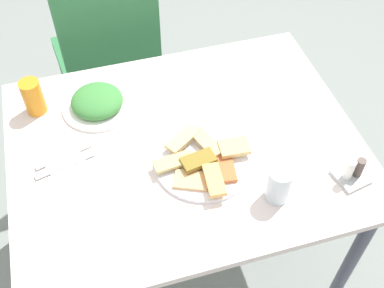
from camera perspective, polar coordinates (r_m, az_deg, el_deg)
ground_plane at (r=2.08m, az=-0.63°, el=-12.48°), size 6.00×6.00×0.00m
dining_table at (r=1.55m, az=-0.83°, el=-1.66°), size 1.08×0.86×0.70m
dining_chair at (r=2.15m, az=-9.92°, el=10.67°), size 0.46×0.47×0.91m
pide_platter at (r=1.43m, az=1.44°, el=-1.99°), size 0.30×0.30×0.04m
salad_plate_greens at (r=1.61m, az=-11.23°, el=4.94°), size 0.24×0.24×0.06m
soda_can at (r=1.63m, az=-18.41°, el=5.35°), size 0.09×0.09×0.12m
drinking_glass at (r=1.35m, az=10.31°, el=-4.77°), size 0.07×0.07×0.11m
paper_napkin at (r=1.49m, az=-14.97°, el=-2.04°), size 0.14×0.14×0.00m
fork at (r=1.48m, az=-14.92°, el=-2.47°), size 0.18×0.06×0.00m
spoon at (r=1.50m, az=-15.07°, el=-1.42°), size 0.17×0.06×0.00m
condiment_caddy at (r=1.46m, az=18.58°, el=-3.27°), size 0.11×0.11×0.08m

